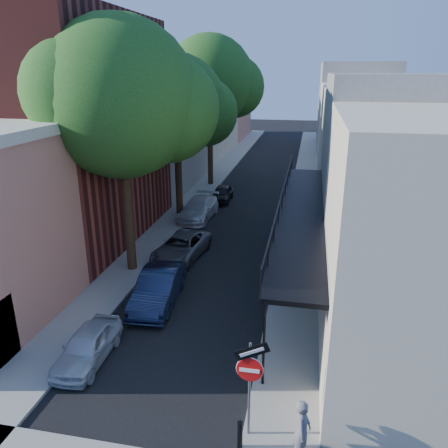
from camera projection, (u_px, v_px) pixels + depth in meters
The scene contains 17 objects.
ground at pixel (121, 448), 11.18m from camera, with size 160.00×160.00×0.00m, color black.
road_surface at pixel (260, 179), 38.93m from camera, with size 6.00×64.00×0.01m, color black.
sidewalk_left at pixel (216, 176), 39.65m from camera, with size 2.00×64.00×0.12m, color gray.
sidewalk_right at pixel (305, 180), 38.18m from camera, with size 2.00×64.00×0.12m, color gray.
buildings_left at pixel (153, 122), 37.85m from camera, with size 10.10×59.10×12.00m.
buildings_right at pixel (371, 132), 35.34m from camera, with size 9.80×55.00×10.00m.
sign_post at pixel (250, 373), 10.83m from camera, with size 0.89×0.17×2.99m.
bollard at pixel (240, 435), 10.92m from camera, with size 0.14×0.14×0.80m, color black.
oak_near at pixel (132, 102), 18.67m from camera, with size 7.48×6.80×11.42m.
oak_mid at pixel (183, 107), 26.33m from camera, with size 6.60×6.00×10.20m.
oak_far at pixel (216, 82), 34.28m from camera, with size 7.70×7.00×11.90m.
parked_car_a at pixel (88, 346), 14.38m from camera, with size 1.33×3.29×1.12m, color #B3BCC7.
parked_car_b at pixel (158, 288), 17.91m from camera, with size 1.48×4.24×1.40m, color #111B37.
parked_car_c at pixel (181, 247), 22.27m from camera, with size 2.01×4.36×1.21m, color #595B61.
parked_car_d at pixel (199, 209), 28.30m from camera, with size 1.85×4.55×1.32m, color silver.
parked_car_e at pixel (222, 194), 32.13m from camera, with size 1.34×3.33×1.13m, color black.
pedestrian at pixel (302, 430), 10.50m from camera, with size 0.61×0.40×1.67m, color slate.
Camera 1 is at (4.27, -7.96, 9.14)m, focal length 35.00 mm.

